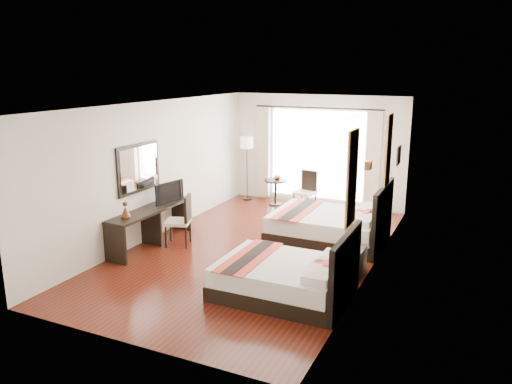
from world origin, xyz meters
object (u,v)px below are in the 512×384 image
at_px(desk_chair, 179,230).
at_px(side_table, 276,192).
at_px(television, 167,192).
at_px(fruit_bowl, 277,179).
at_px(vase, 350,246).
at_px(window_chair, 305,199).
at_px(bed_far, 331,226).
at_px(table_lamp, 353,229).
at_px(floor_lamp, 247,147).
at_px(bed_near, 287,277).
at_px(console_desk, 151,227).
at_px(nightstand, 351,261).

relative_size(desk_chair, side_table, 1.54).
height_order(television, fruit_bowl, television).
bearing_deg(vase, window_chair, 119.86).
distance_m(bed_far, table_lamp, 1.65).
height_order(floor_lamp, side_table, floor_lamp).
relative_size(table_lamp, window_chair, 0.42).
bearing_deg(desk_chair, fruit_bowl, -119.35).
bearing_deg(bed_far, window_chair, 123.06).
relative_size(bed_near, table_lamp, 4.84).
distance_m(desk_chair, floor_lamp, 3.93).
bearing_deg(bed_near, side_table, 114.76).
bearing_deg(window_chair, console_desk, -17.41).
bearing_deg(table_lamp, desk_chair, -178.33).
distance_m(console_desk, side_table, 3.97).
bearing_deg(bed_far, side_table, 135.19).
bearing_deg(table_lamp, console_desk, -175.05).
relative_size(bed_near, nightstand, 3.92).
bearing_deg(console_desk, nightstand, 3.18).
bearing_deg(window_chair, side_table, -92.35).
height_order(table_lamp, fruit_bowl, table_lamp).
height_order(nightstand, floor_lamp, floor_lamp).
bearing_deg(console_desk, table_lamp, 4.95).
distance_m(console_desk, floor_lamp, 4.13).
bearing_deg(desk_chair, window_chair, -133.42).
height_order(side_table, fruit_bowl, fruit_bowl).
bearing_deg(television, side_table, -6.22).
height_order(console_desk, window_chair, window_chair).
relative_size(table_lamp, side_table, 0.63).
height_order(table_lamp, side_table, table_lamp).
xyz_separation_m(desk_chair, fruit_bowl, (0.60, 3.62, 0.38)).
bearing_deg(vase, bed_far, 115.95).
bearing_deg(floor_lamp, table_lamp, -44.01).
distance_m(side_table, fruit_bowl, 0.36).
bearing_deg(side_table, desk_chair, -99.20).
bearing_deg(side_table, table_lamp, -50.35).
xyz_separation_m(table_lamp, fruit_bowl, (-2.86, 3.51, -0.10)).
xyz_separation_m(bed_near, console_desk, (-3.29, 0.98, 0.08)).
relative_size(nightstand, console_desk, 0.23).
distance_m(nightstand, fruit_bowl, 4.67).
xyz_separation_m(side_table, fruit_bowl, (0.02, 0.04, 0.36)).
relative_size(desk_chair, fruit_bowl, 4.97).
bearing_deg(television, console_desk, -170.45).
distance_m(table_lamp, fruit_bowl, 4.53).
distance_m(bed_near, bed_far, 2.71).
relative_size(side_table, window_chair, 0.67).
relative_size(floor_lamp, side_table, 2.56).
height_order(bed_near, table_lamp, bed_near).
xyz_separation_m(nightstand, television, (-3.96, 0.33, 0.73)).
relative_size(desk_chair, window_chair, 1.03).
bearing_deg(vase, television, 173.04).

